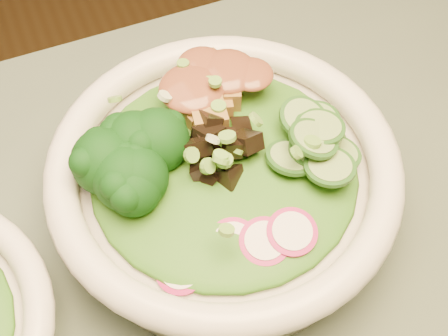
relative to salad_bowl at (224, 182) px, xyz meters
name	(u,v)px	position (x,y,z in m)	size (l,w,h in m)	color
salad_bowl	(224,182)	(0.00, 0.00, 0.00)	(0.29, 0.29, 0.08)	white
lettuce_bed	(224,167)	(0.00, 0.00, 0.02)	(0.22, 0.22, 0.03)	#1D5B13
broccoli_florets	(140,172)	(-0.07, 0.01, 0.04)	(0.08, 0.07, 0.05)	black
radish_slices	(249,241)	(-0.01, -0.07, 0.03)	(0.12, 0.04, 0.02)	#940B48
cucumber_slices	(309,144)	(0.07, -0.01, 0.03)	(0.07, 0.07, 0.04)	#7CA95E
mushroom_heap	(221,143)	(0.00, 0.01, 0.04)	(0.07, 0.07, 0.04)	black
tofu_cubes	(209,94)	(0.01, 0.07, 0.03)	(0.10, 0.06, 0.04)	olive
peanut_sauce	(209,83)	(0.01, 0.07, 0.05)	(0.07, 0.06, 0.02)	brown
scallion_garnish	(224,148)	(0.00, 0.00, 0.05)	(0.20, 0.20, 0.03)	#67A038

